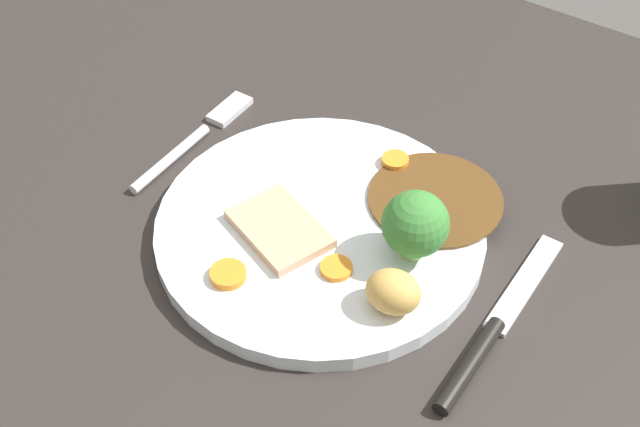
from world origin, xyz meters
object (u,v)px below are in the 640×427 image
Objects in this scene: carrot_coin_side at (228,274)px; carrot_coin_back at (395,161)px; roast_potato_left at (393,292)px; meat_slice_main at (280,229)px; knife at (491,333)px; fork at (196,137)px; dinner_plate at (320,229)px; carrot_coin_front at (336,268)px; broccoli_floret at (415,225)px.

carrot_coin_back is at bearing 78.57° from carrot_coin_side.
meat_slice_main is at bearing 173.79° from roast_potato_left.
carrot_coin_side reaches higher than knife.
carrot_coin_side reaches higher than fork.
dinner_plate is 15.81cm from fork.
roast_potato_left is 0.26× the size of fork.
roast_potato_left is 15.06cm from carrot_coin_back.
broccoli_floret is at bearing 50.45° from carrot_coin_front.
dinner_plate reaches higher than knife.
carrot_coin_back is (-2.53, 12.45, 0.11)cm from carrot_coin_front.
dinner_plate is 1.68× the size of fork.
dinner_plate reaches higher than fork.
roast_potato_left is at bearing 110.40° from knife.
broccoli_floret is 0.38× the size of fork.
broccoli_floret is (3.76, 4.56, 2.97)cm from carrot_coin_front.
carrot_coin_back is 0.15× the size of fork.
dinner_plate is 1.39× the size of knife.
carrot_coin_front reaches higher than knife.
dinner_plate is 15.56cm from knife.
broccoli_floret reaches higher than carrot_coin_side.
roast_potato_left is 12.13cm from carrot_coin_side.
knife is (17.82, 7.16, -1.26)cm from carrot_coin_side.
carrot_coin_side is 0.18× the size of fork.
knife is (7.98, -2.45, -4.14)cm from broccoli_floret.
meat_slice_main is 3.41× the size of carrot_coin_back.
dinner_plate is 8.74cm from carrot_coin_side.
knife is at bearing 21.20° from roast_potato_left.
carrot_coin_back is 17.68cm from knife.
carrot_coin_back is at bearing 120.52° from roast_potato_left.
roast_potato_left is at bearing 22.30° from carrot_coin_side.
fork is at bearing 161.66° from carrot_coin_front.
carrot_coin_side is 19.24cm from knife.
carrot_coin_front is at bearing -41.29° from dinner_plate.
meat_slice_main is at bearing 173.03° from carrot_coin_front.
meat_slice_main is 3.19× the size of carrot_coin_front.
roast_potato_left is 5.46cm from broccoli_floret.
fork is (-24.36, 6.86, -2.57)cm from roast_potato_left.
dinner_plate is at bearing 53.29° from meat_slice_main.
carrot_coin_back reaches higher than dinner_plate.
roast_potato_left is at bearing -6.21° from meat_slice_main.
fork is (-13.56, 5.69, -1.41)cm from meat_slice_main.
broccoli_floret is (7.53, 1.25, 3.90)cm from dinner_plate.
carrot_coin_front is 0.16× the size of fork.
carrot_coin_side is at bearing -157.70° from roast_potato_left.
fork is (-13.20, 11.44, -1.33)cm from carrot_coin_side.
roast_potato_left reaches higher than knife.
meat_slice_main is 0.50× the size of fork.
knife is (6.65, 2.58, -2.51)cm from roast_potato_left.
meat_slice_main is 10.61cm from broccoli_floret.
carrot_coin_front is (3.77, -3.31, 0.93)cm from dinner_plate.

